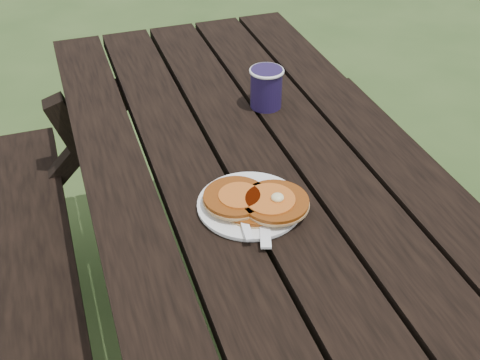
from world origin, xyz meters
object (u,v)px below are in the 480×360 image
object	(u,v)px
picnic_table	(266,307)
coffee_cup	(266,86)
pancake_stack	(256,201)
plate	(250,205)

from	to	relation	value
picnic_table	coffee_cup	size ratio (longest dim) A/B	17.50
pancake_stack	coffee_cup	distance (m)	0.42
pancake_stack	coffee_cup	size ratio (longest dim) A/B	1.94
plate	coffee_cup	xyz separation A→B (m)	(0.17, 0.37, 0.05)
plate	pancake_stack	bearing A→B (deg)	-61.47
picnic_table	coffee_cup	bearing A→B (deg)	71.13
picnic_table	plate	world-z (taller)	plate
plate	coffee_cup	distance (m)	0.41
picnic_table	pancake_stack	distance (m)	0.42
picnic_table	pancake_stack	xyz separation A→B (m)	(-0.06, -0.07, 0.41)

